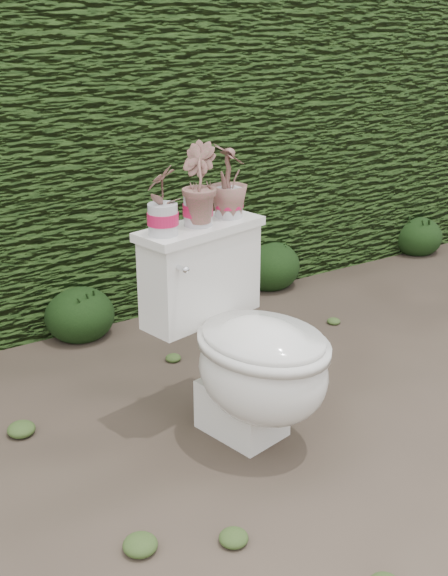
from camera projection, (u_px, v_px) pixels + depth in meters
ground at (200, 431)px, 2.76m from camera, size 60.00×60.00×0.00m
hedge at (41, 154)px, 3.73m from camera, size 8.00×1.00×1.60m
toilet at (246, 349)px, 2.62m from camera, size 0.59×0.76×0.78m
potted_plant_left at (162, 202)px, 2.47m from camera, size 0.15×0.13×0.24m
potted_plant_center at (198, 187)px, 2.57m from camera, size 0.15×0.17×0.28m
potted_plant_right at (229, 183)px, 2.68m from camera, size 0.17×0.17×0.26m
liriope_clump_2 at (79, 309)px, 3.52m from camera, size 0.34×0.34×0.27m
liriope_clump_3 at (268, 261)px, 4.15m from camera, size 0.37×0.37×0.29m
liriope_clump_4 at (417, 232)px, 4.72m from camera, size 0.33×0.33×0.26m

